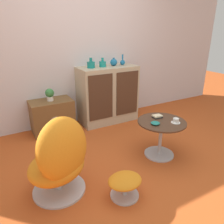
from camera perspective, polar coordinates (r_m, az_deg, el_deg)
ground_plane at (r=2.78m, az=5.68°, el=-13.87°), size 12.00×12.00×0.00m
wall_back at (r=3.77m, az=-8.68°, el=16.67°), size 6.40×0.06×2.60m
sideboard at (r=3.84m, az=-1.13°, el=4.61°), size 1.00×0.49×0.98m
tv_console at (r=3.62m, az=-15.33°, el=-1.03°), size 0.65×0.41×0.52m
egg_chair at (r=2.22m, az=-13.41°, el=-11.72°), size 0.79×0.78×0.86m
ottoman at (r=2.27m, az=3.37°, el=-18.01°), size 0.35×0.29×0.23m
coffee_table at (r=2.89m, az=12.63°, el=-5.32°), size 0.61×0.61×0.49m
vase_leftmost at (r=3.59m, az=-5.52°, el=12.26°), size 0.13×0.13×0.16m
vase_inner_left at (r=3.68m, az=-2.46°, el=12.48°), size 0.11×0.11×0.15m
vase_inner_right at (r=3.77m, az=0.44°, el=12.87°), size 0.12×0.12×0.13m
vase_rightmost at (r=3.86m, az=2.78°, el=12.91°), size 0.09×0.09×0.18m
potted_plant at (r=3.51m, az=-15.96°, el=4.50°), size 0.13×0.13×0.19m
teacup at (r=2.81m, az=16.33°, el=-2.25°), size 0.11×0.11×0.06m
book_stack at (r=2.91m, az=11.75°, el=-1.13°), size 0.13×0.10×0.03m
bowl at (r=2.71m, az=11.26°, el=-2.85°), size 0.11×0.11×0.04m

